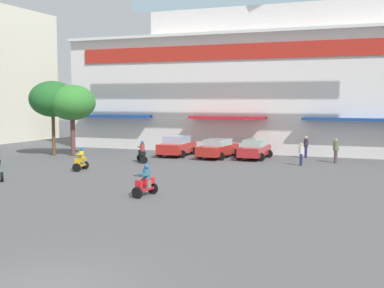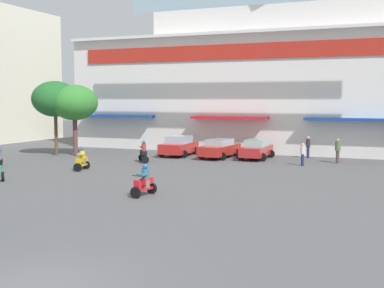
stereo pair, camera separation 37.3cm
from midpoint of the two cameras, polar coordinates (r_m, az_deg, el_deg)
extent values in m
plane|color=#545556|center=(24.21, 3.33, -5.53)|extent=(128.00, 128.00, 0.00)
cube|color=white|center=(46.44, 12.69, 5.46)|extent=(39.90, 12.54, 9.66)
cube|color=white|center=(47.78, 13.01, 15.03)|extent=(24.76, 11.28, 6.25)
cube|color=red|center=(40.38, 11.28, 10.41)|extent=(36.71, 0.12, 1.24)
cube|color=white|center=(40.51, 11.31, 12.57)|extent=(39.90, 0.70, 0.24)
cube|color=#1A419E|center=(45.23, -8.33, 3.15)|extent=(7.13, 1.10, 0.20)
cube|color=red|center=(40.93, 4.46, 2.98)|extent=(6.33, 1.10, 0.20)
cube|color=navy|center=(39.10, 18.26, 2.64)|extent=(7.44, 1.10, 0.20)
cylinder|color=brown|center=(41.26, -14.85, 0.98)|extent=(0.27, 0.27, 3.21)
ellipsoid|color=#226228|center=(41.16, -14.94, 4.94)|extent=(3.55, 3.76, 2.81)
cylinder|color=brown|center=(40.77, -12.79, 0.78)|extent=(0.36, 0.36, 2.94)
ellipsoid|color=#337E2F|center=(40.66, -12.86, 4.59)|extent=(3.54, 3.87, 2.78)
cube|color=red|center=(39.58, -1.23, -0.41)|extent=(1.94, 4.09, 0.75)
cube|color=#9AB9D0|center=(39.52, -1.23, 0.53)|extent=(1.63, 2.06, 0.54)
cylinder|color=black|center=(41.11, -1.77, -0.69)|extent=(0.60, 0.18, 0.60)
cylinder|color=black|center=(40.45, 0.65, -0.79)|extent=(0.60, 0.18, 0.60)
cylinder|color=black|center=(38.82, -3.19, -1.04)|extent=(0.60, 0.18, 0.60)
cylinder|color=black|center=(38.11, -0.65, -1.15)|extent=(0.60, 0.18, 0.60)
cube|color=red|center=(38.27, 3.42, -0.66)|extent=(2.11, 4.57, 0.70)
cube|color=#A1BEC2|center=(38.22, 3.42, 0.21)|extent=(1.66, 2.34, 0.46)
cylinder|color=black|center=(39.90, 3.10, -0.88)|extent=(0.61, 0.22, 0.60)
cylinder|color=black|center=(39.23, 5.37, -0.99)|extent=(0.61, 0.22, 0.60)
cylinder|color=black|center=(37.42, 1.37, -1.27)|extent=(0.61, 0.22, 0.60)
cylinder|color=black|center=(36.71, 3.75, -1.40)|extent=(0.61, 0.22, 0.60)
cube|color=#B02527|center=(37.79, 7.55, -0.77)|extent=(1.65, 3.93, 0.69)
cube|color=#93C4BA|center=(37.73, 7.56, 0.13)|extent=(1.40, 1.97, 0.50)
cylinder|color=black|center=(39.20, 6.88, -1.01)|extent=(0.60, 0.17, 0.60)
cylinder|color=black|center=(38.79, 9.16, -1.11)|extent=(0.60, 0.17, 0.60)
cylinder|color=black|center=(36.88, 5.85, -1.39)|extent=(0.60, 0.17, 0.60)
cylinder|color=black|center=(36.45, 8.26, -1.49)|extent=(0.60, 0.17, 0.60)
cylinder|color=black|center=(22.95, -5.92, -5.49)|extent=(0.53, 0.21, 0.52)
cylinder|color=black|center=(23.98, -4.14, -5.01)|extent=(0.53, 0.21, 0.52)
cube|color=red|center=(23.45, -5.01, -5.10)|extent=(0.43, 1.15, 0.10)
cube|color=red|center=(23.57, -4.70, -4.18)|extent=(0.39, 0.75, 0.28)
cube|color=red|center=(23.01, -5.74, -4.91)|extent=(0.34, 0.18, 0.66)
cylinder|color=black|center=(22.90, -5.79, -3.60)|extent=(0.52, 0.11, 0.04)
cube|color=#6E705A|center=(23.51, -4.84, -4.50)|extent=(0.35, 0.32, 0.36)
cylinder|color=#2F667D|center=(23.44, -4.84, -3.43)|extent=(0.36, 0.36, 0.53)
sphere|color=#325D9C|center=(23.39, -4.85, -2.52)|extent=(0.25, 0.25, 0.25)
cube|color=#2F667D|center=(23.21, -5.24, -3.45)|extent=(0.40, 0.48, 0.10)
cylinder|color=black|center=(31.85, -12.46, -2.59)|extent=(0.54, 0.22, 0.52)
cylinder|color=black|center=(32.89, -11.57, -2.33)|extent=(0.54, 0.22, 0.52)
cube|color=gold|center=(32.36, -12.01, -2.36)|extent=(0.43, 1.06, 0.10)
cube|color=gold|center=(32.50, -11.86, -1.70)|extent=(0.39, 0.69, 0.28)
cube|color=gold|center=(31.92, -12.38, -2.18)|extent=(0.34, 0.19, 0.66)
cylinder|color=black|center=(31.84, -12.41, -1.23)|extent=(0.52, 0.11, 0.04)
cube|color=slate|center=(32.43, -11.93, -1.92)|extent=(0.36, 0.32, 0.36)
cylinder|color=gold|center=(32.38, -11.94, -1.17)|extent=(0.36, 0.36, 0.50)
sphere|color=#225999|center=(32.35, -11.95, -0.54)|extent=(0.25, 0.25, 0.25)
cube|color=gold|center=(32.15, -12.14, -1.17)|extent=(0.40, 0.49, 0.10)
cylinder|color=black|center=(29.28, -20.25, -3.47)|extent=(0.47, 0.47, 0.52)
cylinder|color=black|center=(36.38, -5.37, -1.54)|extent=(0.50, 0.43, 0.52)
cylinder|color=black|center=(35.07, -5.00, -1.79)|extent=(0.50, 0.43, 0.52)
cube|color=black|center=(35.71, -5.19, -1.57)|extent=(0.94, 1.11, 0.10)
cube|color=black|center=(35.43, -5.13, -1.00)|extent=(0.69, 0.78, 0.28)
cube|color=black|center=(36.22, -5.34, -1.20)|extent=(0.34, 0.30, 0.68)
cylinder|color=black|center=(36.19, -5.35, -0.34)|extent=(0.44, 0.34, 0.04)
cube|color=black|center=(35.55, -5.15, -1.18)|extent=(0.42, 0.42, 0.36)
cylinder|color=#A53834|center=(35.50, -5.16, -0.43)|extent=(0.45, 0.45, 0.57)
sphere|color=#2C619E|center=(35.47, -5.17, 0.21)|extent=(0.25, 0.25, 0.25)
cube|color=#A53834|center=(35.79, -5.24, -0.34)|extent=(0.54, 0.56, 0.10)
cylinder|color=#262151|center=(39.13, 13.23, -0.96)|extent=(0.27, 0.27, 0.83)
cylinder|color=#302732|center=(39.07, 13.26, 0.08)|extent=(0.43, 0.43, 0.60)
sphere|color=tan|center=(39.03, 13.27, 0.69)|extent=(0.23, 0.23, 0.23)
cylinder|color=brown|center=(36.53, 16.40, -1.42)|extent=(0.31, 0.31, 0.87)
cylinder|color=#586744|center=(36.45, 16.43, -0.24)|extent=(0.51, 0.51, 0.64)
sphere|color=tan|center=(36.42, 16.45, 0.42)|extent=(0.20, 0.20, 0.20)
cylinder|color=#1B294D|center=(34.58, 12.67, -1.77)|extent=(0.28, 0.28, 0.79)
cylinder|color=silver|center=(34.51, 12.70, -0.69)|extent=(0.45, 0.45, 0.52)
sphere|color=#D8AA82|center=(34.48, 12.71, -0.08)|extent=(0.22, 0.22, 0.22)
camera|label=1|loc=(0.19, -89.62, 0.03)|focal=47.23mm
camera|label=2|loc=(0.19, 90.38, -0.03)|focal=47.23mm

